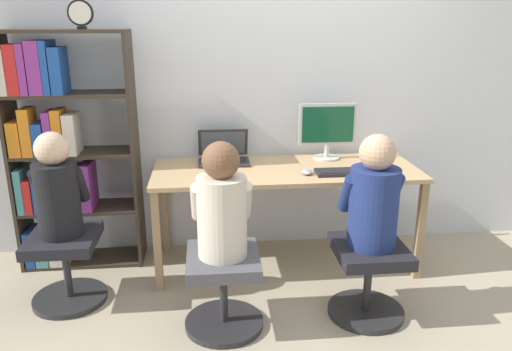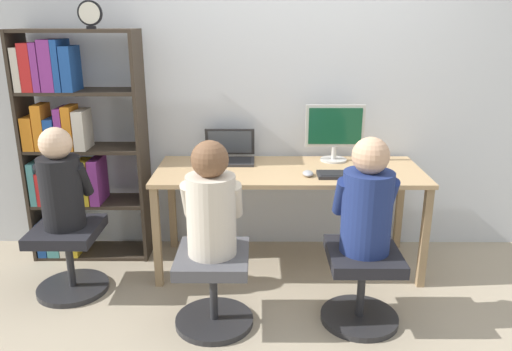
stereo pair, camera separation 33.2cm
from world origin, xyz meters
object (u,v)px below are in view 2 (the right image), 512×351
(office_chair_left, at_px, (362,280))
(desk_clock, at_px, (90,14))
(person_at_laptop, at_px, (211,204))
(office_chair_side, at_px, (69,253))
(laptop, at_px, (229,155))
(person_at_monitor, at_px, (367,202))
(bookshelf, at_px, (69,149))
(person_near_shelf, at_px, (61,183))
(keyboard, at_px, (347,175))
(desktop_monitor, at_px, (335,132))
(office_chair_right, at_px, (213,283))

(office_chair_left, xyz_separation_m, desk_clock, (-1.73, 0.81, 1.51))
(desk_clock, bearing_deg, person_at_laptop, -44.84)
(office_chair_side, bearing_deg, laptop, 29.71)
(person_at_monitor, bearing_deg, desk_clock, 154.97)
(laptop, distance_m, desk_clock, 1.34)
(desk_clock, bearing_deg, office_chair_left, -25.15)
(bookshelf, bearing_deg, person_at_monitor, -23.75)
(office_chair_side, xyz_separation_m, person_near_shelf, (0.00, 0.00, 0.49))
(desk_clock, bearing_deg, person_at_monitor, -25.03)
(keyboard, bearing_deg, laptop, 155.44)
(desktop_monitor, height_order, office_chair_side, desktop_monitor)
(desktop_monitor, relative_size, keyboard, 1.10)
(person_near_shelf, bearing_deg, office_chair_side, -90.00)
(desktop_monitor, xyz_separation_m, bookshelf, (-1.94, -0.06, -0.11))
(office_chair_right, bearing_deg, person_at_laptop, 90.00)
(keyboard, bearing_deg, desktop_monitor, 95.03)
(office_chair_right, xyz_separation_m, person_at_monitor, (0.88, 0.04, 0.49))
(desktop_monitor, height_order, person_at_laptop, desktop_monitor)
(office_chair_right, height_order, desk_clock, desk_clock)
(person_at_laptop, bearing_deg, office_chair_right, -90.00)
(office_chair_left, relative_size, person_at_monitor, 0.69)
(desktop_monitor, xyz_separation_m, person_at_laptop, (-0.82, -0.98, -0.19))
(office_chair_left, distance_m, office_chair_side, 1.90)
(keyboard, relative_size, person_at_monitor, 0.58)
(office_chair_left, bearing_deg, person_at_monitor, 90.00)
(desk_clock, bearing_deg, laptop, 7.57)
(office_chair_left, bearing_deg, desk_clock, 154.85)
(person_at_laptop, bearing_deg, person_near_shelf, 159.05)
(keyboard, distance_m, person_at_laptop, 1.04)
(laptop, height_order, desk_clock, desk_clock)
(person_at_monitor, height_order, office_chair_side, person_at_monitor)
(person_at_laptop, bearing_deg, laptop, 87.16)
(office_chair_left, bearing_deg, office_chair_side, 169.66)
(bookshelf, bearing_deg, person_near_shelf, -76.32)
(laptop, relative_size, bookshelf, 0.22)
(bookshelf, xyz_separation_m, office_chair_side, (0.13, -0.54, -0.57))
(office_chair_side, bearing_deg, keyboard, 6.82)
(keyboard, height_order, person_at_laptop, person_at_laptop)
(keyboard, xyz_separation_m, person_at_monitor, (0.02, -0.56, 0.02))
(bookshelf, height_order, desk_clock, desk_clock)
(office_chair_left, distance_m, office_chair_right, 0.88)
(bookshelf, distance_m, office_chair_side, 0.80)
(keyboard, xyz_separation_m, office_chair_left, (0.02, -0.56, -0.48))
(person_at_monitor, distance_m, person_near_shelf, 1.90)
(person_at_laptop, distance_m, office_chair_side, 1.16)
(bookshelf, bearing_deg, person_at_laptop, -39.34)
(office_chair_right, distance_m, desk_clock, 1.93)
(laptop, height_order, keyboard, laptop)
(office_chair_left, xyz_separation_m, bookshelf, (-2.00, 0.88, 0.57))
(desktop_monitor, bearing_deg, office_chair_left, -86.63)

